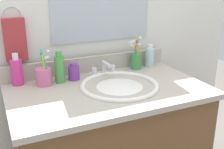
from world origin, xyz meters
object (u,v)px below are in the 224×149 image
object	(u,v)px
cup_green	(136,60)
bottle_cream_purple	(74,72)
faucet	(104,70)
cup_pink	(44,76)
bottle_soap_pink	(17,71)
bottle_gel_clear	(150,57)
bottle_toner_green	(60,68)
hand_towel	(15,40)

from	to	relation	value
cup_green	bottle_cream_purple	bearing A→B (deg)	-176.06
cup_green	faucet	bearing A→B (deg)	-173.04
bottle_cream_purple	cup_pink	world-z (taller)	cup_pink
bottle_cream_purple	faucet	bearing A→B (deg)	0.24
faucet	cup_pink	size ratio (longest dim) A/B	0.85
bottle_soap_pink	bottle_gel_clear	world-z (taller)	bottle_soap_pink
bottle_cream_purple	bottle_gel_clear	bearing A→B (deg)	4.18
bottle_cream_purple	bottle_toner_green	distance (m)	0.09
bottle_soap_pink	bottle_gel_clear	xyz separation A→B (m)	(0.78, -0.01, -0.01)
faucet	bottle_gel_clear	bearing A→B (deg)	6.38
faucet	bottle_toner_green	xyz separation A→B (m)	(-0.26, -0.01, 0.05)
bottle_toner_green	bottle_gel_clear	size ratio (longest dim) A/B	1.22
hand_towel	bottle_gel_clear	world-z (taller)	hand_towel
bottle_gel_clear	hand_towel	bearing A→B (deg)	174.44
bottle_cream_purple	bottle_soap_pink	distance (m)	0.29
bottle_cream_purple	cup_green	bearing A→B (deg)	3.94
faucet	bottle_toner_green	world-z (taller)	bottle_toner_green
faucet	bottle_toner_green	bearing A→B (deg)	-178.09
bottle_gel_clear	cup_green	size ratio (longest dim) A/B	0.69
hand_towel	cup_green	size ratio (longest dim) A/B	1.11
bottle_soap_pink	cup_green	world-z (taller)	cup_green
hand_towel	faucet	bearing A→B (deg)	-13.78
cup_pink	bottle_soap_pink	bearing A→B (deg)	153.05
faucet	bottle_cream_purple	distance (m)	0.18
bottle_toner_green	bottle_gel_clear	world-z (taller)	bottle_toner_green
hand_towel	cup_green	xyz separation A→B (m)	(0.67, -0.08, -0.16)
faucet	bottle_toner_green	distance (m)	0.26
bottle_toner_green	bottle_soap_pink	bearing A→B (deg)	165.28
hand_towel	cup_pink	xyz separation A→B (m)	(0.11, -0.13, -0.17)
bottle_cream_purple	bottle_gel_clear	world-z (taller)	bottle_gel_clear
bottle_gel_clear	cup_pink	xyz separation A→B (m)	(-0.66, -0.05, -0.01)
cup_green	bottle_toner_green	bearing A→B (deg)	-175.76
bottle_cream_purple	bottle_soap_pink	xyz separation A→B (m)	(-0.28, 0.05, 0.03)
bottle_gel_clear	cup_pink	size ratio (longest dim) A/B	0.73
faucet	bottle_cream_purple	bearing A→B (deg)	-179.76
hand_towel	bottle_gel_clear	distance (m)	0.78
cup_pink	cup_green	distance (m)	0.56
faucet	cup_pink	xyz separation A→B (m)	(-0.34, -0.02, 0.02)
hand_towel	faucet	xyz separation A→B (m)	(0.45, -0.11, -0.19)
faucet	cup_pink	world-z (taller)	cup_pink
bottle_soap_pink	cup_green	distance (m)	0.68
bottle_gel_clear	cup_green	distance (m)	0.10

